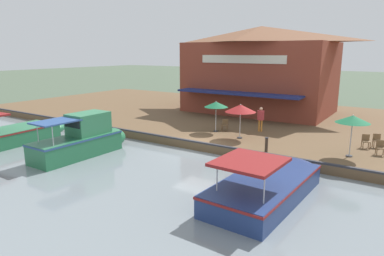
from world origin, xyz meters
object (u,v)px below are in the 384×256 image
(patio_umbrella_mid_patio_right, at_px, (216,105))
(cafe_chair_beside_entrance, at_px, (366,141))
(cafe_chair_under_first_umbrella, at_px, (225,124))
(patio_umbrella_mid_patio_left, at_px, (353,119))
(person_at_quay_edge, at_px, (261,116))
(mooring_post, at_px, (266,145))
(motorboat_nearest_quay, at_px, (271,182))
(waterfront_restaurant, at_px, (260,69))
(motorboat_far_downstream, at_px, (86,139))
(tree_upstream_bank, at_px, (254,59))
(motorboat_mid_row, at_px, (17,134))
(cafe_chair_back_row_seat, at_px, (380,147))
(cafe_chair_facing_river, at_px, (377,140))
(patio_umbrella_near_quay_edge, at_px, (241,108))

(patio_umbrella_mid_patio_right, height_order, cafe_chair_beside_entrance, patio_umbrella_mid_patio_right)
(cafe_chair_under_first_umbrella, bearing_deg, patio_umbrella_mid_patio_left, 77.72)
(patio_umbrella_mid_patio_right, xyz_separation_m, person_at_quay_edge, (-1.91, 2.75, -0.89))
(patio_umbrella_mid_patio_right, distance_m, patio_umbrella_mid_patio_left, 9.53)
(mooring_post, bearing_deg, cafe_chair_beside_entrance, 133.12)
(patio_umbrella_mid_patio_left, xyz_separation_m, person_at_quay_edge, (-3.16, -6.69, -1.01))
(patio_umbrella_mid_patio_right, bearing_deg, motorboat_nearest_quay, 43.45)
(waterfront_restaurant, bearing_deg, cafe_chair_under_first_umbrella, 7.64)
(motorboat_far_downstream, xyz_separation_m, tree_upstream_bank, (-22.44, 1.58, 4.63))
(cafe_chair_beside_entrance, distance_m, motorboat_mid_row, 23.57)
(person_at_quay_edge, bearing_deg, cafe_chair_under_first_umbrella, -63.41)
(cafe_chair_under_first_umbrella, height_order, mooring_post, mooring_post)
(cafe_chair_under_first_umbrella, height_order, motorboat_far_downstream, motorboat_far_downstream)
(patio_umbrella_mid_patio_left, height_order, cafe_chair_beside_entrance, patio_umbrella_mid_patio_left)
(waterfront_restaurant, distance_m, cafe_chair_back_row_seat, 16.00)
(motorboat_mid_row, height_order, mooring_post, motorboat_mid_row)
(motorboat_nearest_quay, height_order, tree_upstream_bank, tree_upstream_bank)
(motorboat_far_downstream, bearing_deg, patio_umbrella_mid_patio_left, 115.15)
(cafe_chair_facing_river, bearing_deg, cafe_chair_under_first_umbrella, -84.27)
(mooring_post, bearing_deg, motorboat_far_downstream, -64.87)
(patio_umbrella_mid_patio_left, bearing_deg, motorboat_nearest_quay, -19.58)
(cafe_chair_facing_river, distance_m, motorboat_far_downstream, 18.25)
(patio_umbrella_mid_patio_right, xyz_separation_m, patio_umbrella_mid_patio_left, (1.25, 9.44, 0.12))
(cafe_chair_under_first_umbrella, relative_size, cafe_chair_facing_river, 1.00)
(motorboat_mid_row, bearing_deg, cafe_chair_under_first_umbrella, 129.11)
(mooring_post, xyz_separation_m, tree_upstream_bank, (-17.68, -8.57, 4.57))
(cafe_chair_back_row_seat, height_order, motorboat_mid_row, motorboat_mid_row)
(cafe_chair_back_row_seat, relative_size, tree_upstream_bank, 0.12)
(cafe_chair_back_row_seat, xyz_separation_m, cafe_chair_under_first_umbrella, (-0.65, -10.49, 0.00))
(patio_umbrella_near_quay_edge, height_order, person_at_quay_edge, patio_umbrella_near_quay_edge)
(motorboat_mid_row, bearing_deg, motorboat_far_downstream, 97.31)
(cafe_chair_back_row_seat, xyz_separation_m, tree_upstream_bank, (-14.38, -14.20, 4.58))
(cafe_chair_beside_entrance, bearing_deg, motorboat_far_downstream, -58.30)
(patio_umbrella_mid_patio_left, bearing_deg, cafe_chair_back_row_seat, 132.93)
(waterfront_restaurant, relative_size, cafe_chair_facing_river, 16.53)
(waterfront_restaurant, distance_m, patio_umbrella_mid_patio_right, 10.53)
(cafe_chair_facing_river, xyz_separation_m, motorboat_mid_row, (10.56, -21.89, -0.39))
(patio_umbrella_near_quay_edge, distance_m, motorboat_far_downstream, 10.35)
(motorboat_nearest_quay, xyz_separation_m, mooring_post, (-4.36, -1.95, 0.45))
(cafe_chair_under_first_umbrella, bearing_deg, motorboat_nearest_quay, 39.35)
(cafe_chair_back_row_seat, relative_size, cafe_chair_facing_river, 1.00)
(patio_umbrella_near_quay_edge, xyz_separation_m, motorboat_mid_row, (7.98, -13.74, -2.00))
(patio_umbrella_mid_patio_right, height_order, cafe_chair_under_first_umbrella, patio_umbrella_mid_patio_right)
(patio_umbrella_mid_patio_right, xyz_separation_m, cafe_chair_back_row_seat, (-0.07, 10.86, -1.57))
(waterfront_restaurant, bearing_deg, cafe_chair_back_row_seat, 49.10)
(patio_umbrella_mid_patio_right, relative_size, motorboat_far_downstream, 0.34)
(person_at_quay_edge, bearing_deg, motorboat_far_downstream, -37.73)
(waterfront_restaurant, height_order, motorboat_nearest_quay, waterfront_restaurant)
(cafe_chair_under_first_umbrella, bearing_deg, patio_umbrella_near_quay_edge, 52.13)
(motorboat_mid_row, xyz_separation_m, tree_upstream_bank, (-23.27, 8.03, 4.97))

